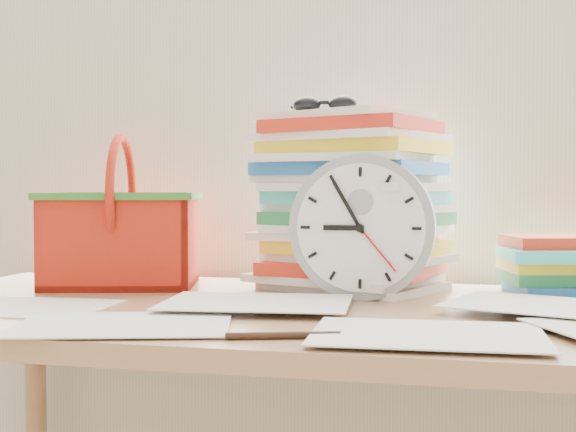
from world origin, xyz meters
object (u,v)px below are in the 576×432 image
(clock, at_px, (363,227))
(basket, at_px, (122,212))
(desk, at_px, (305,353))
(paper_stack, at_px, (351,201))
(book_stack, at_px, (570,266))

(clock, relative_size, basket, 0.86)
(clock, distance_m, basket, 0.47)
(basket, bearing_deg, desk, -38.33)
(paper_stack, height_order, basket, paper_stack)
(desk, bearing_deg, clock, 51.97)
(basket, bearing_deg, paper_stack, -5.97)
(book_stack, bearing_deg, desk, -151.07)
(paper_stack, xyz_separation_m, book_stack, (0.38, -0.00, -0.11))
(clock, height_order, book_stack, clock)
(paper_stack, height_order, book_stack, paper_stack)
(paper_stack, relative_size, basket, 1.15)
(paper_stack, xyz_separation_m, clock, (0.04, -0.14, -0.04))
(clock, xyz_separation_m, book_stack, (0.34, 0.13, -0.07))
(clock, distance_m, book_stack, 0.38)
(paper_stack, bearing_deg, clock, -73.52)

